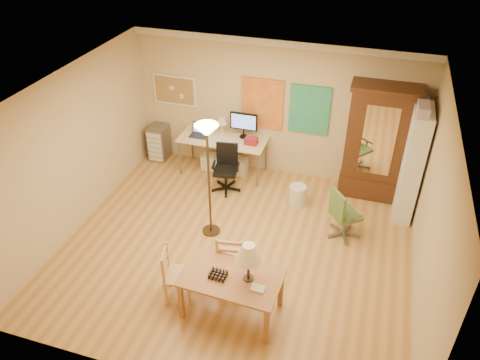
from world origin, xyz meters
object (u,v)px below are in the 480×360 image
(dining_table, at_px, (238,271))
(office_chair_black, at_px, (226,178))
(armoire, at_px, (376,150))
(computer_desk, at_px, (225,151))
(bookshelf, at_px, (412,165))
(office_chair_green, at_px, (343,224))

(dining_table, bearing_deg, office_chair_black, 111.65)
(dining_table, distance_m, armoire, 3.80)
(computer_desk, bearing_deg, dining_table, -68.69)
(armoire, relative_size, bookshelf, 1.08)
(office_chair_green, distance_m, armoire, 1.61)
(armoire, bearing_deg, office_chair_green, -103.80)
(office_chair_green, bearing_deg, dining_table, -119.63)
(computer_desk, distance_m, office_chair_black, 0.67)
(computer_desk, relative_size, bookshelf, 0.85)
(computer_desk, distance_m, armoire, 2.89)
(armoire, bearing_deg, office_chair_black, -165.76)
(armoire, bearing_deg, computer_desk, -178.40)
(computer_desk, xyz_separation_m, office_chair_green, (2.50, -1.32, -0.23))
(computer_desk, bearing_deg, office_chair_black, -70.31)
(dining_table, xyz_separation_m, armoire, (1.52, 3.48, 0.16))
(armoire, xyz_separation_m, bookshelf, (0.60, -0.44, 0.06))
(office_chair_green, distance_m, bookshelf, 1.55)
(office_chair_black, xyz_separation_m, bookshelf, (3.24, 0.23, 0.76))
(office_chair_black, distance_m, armoire, 2.81)
(dining_table, bearing_deg, computer_desk, 111.31)
(computer_desk, distance_m, office_chair_green, 2.84)
(bookshelf, bearing_deg, computer_desk, 174.04)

